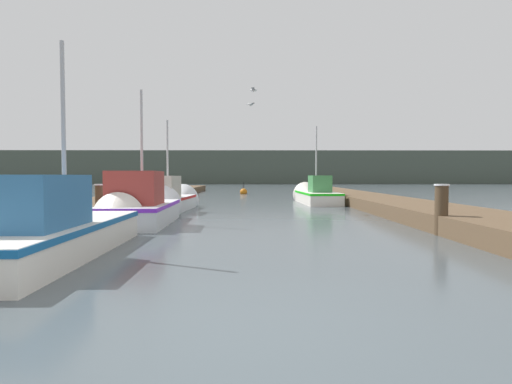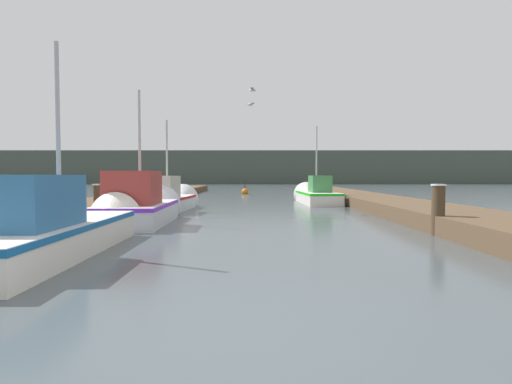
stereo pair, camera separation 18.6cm
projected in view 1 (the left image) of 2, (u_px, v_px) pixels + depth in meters
name	position (u px, v px, depth m)	size (l,w,h in m)	color
ground_plane	(242.00, 339.00, 3.50)	(200.00, 200.00, 0.00)	#424C51
dock_left	(131.00, 200.00, 19.42)	(2.60, 40.00, 0.47)	brown
dock_right	(369.00, 200.00, 19.53)	(2.60, 40.00, 0.47)	brown
distant_shore_ridge	(252.00, 168.00, 74.87)	(120.00, 16.00, 5.68)	#424C42
fishing_boat_0	(69.00, 227.00, 7.54)	(1.59, 5.95, 4.30)	silver
fishing_boat_1	(145.00, 206.00, 12.35)	(1.90, 4.91, 4.51)	silver
fishing_boat_2	(169.00, 199.00, 16.51)	(1.84, 5.36, 4.15)	silver
fishing_boat_3	(314.00, 195.00, 21.25)	(1.82, 5.74, 4.45)	silver
mooring_piling_0	(99.00, 202.00, 12.53)	(0.28, 0.28, 1.17)	#473523
mooring_piling_1	(441.00, 209.00, 9.58)	(0.35, 0.35, 1.23)	#473523
channel_buoy	(244.00, 192.00, 31.19)	(0.56, 0.56, 1.06)	#BF6513
seagull_lead	(250.00, 105.00, 18.42)	(0.43, 0.51, 0.12)	white
seagull_1	(254.00, 90.00, 16.10)	(0.30, 0.56, 0.12)	white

